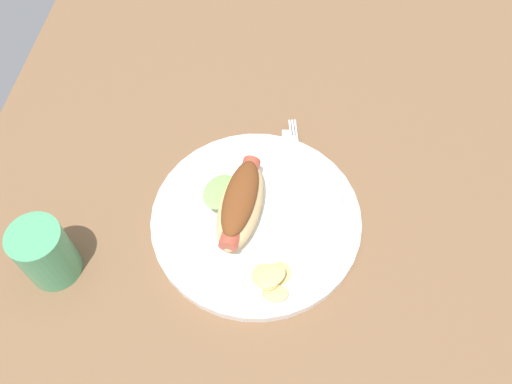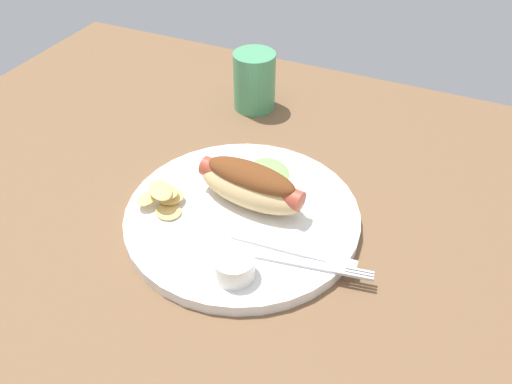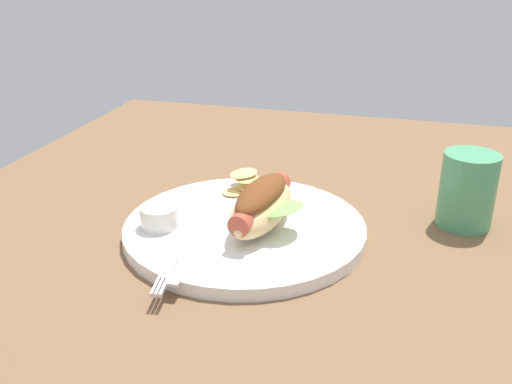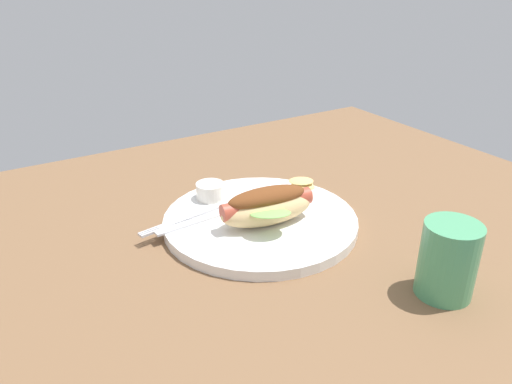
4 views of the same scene
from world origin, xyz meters
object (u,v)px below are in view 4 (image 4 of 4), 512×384
plate (261,222)px  drinking_cup (448,260)px  hot_dog (267,206)px  chips_pile (300,188)px  fork (188,218)px  knife (201,219)px  sauce_ramekin (210,191)px

plate → drinking_cup: size_ratio=3.10×
plate → hot_dog: hot_dog is taller
drinking_cup → chips_pile: bearing=91.3°
plate → chips_pile: chips_pile is taller
fork → knife: same height
plate → fork: size_ratio=1.89×
hot_dog → chips_pile: 11.51cm
fork → plate: bearing=141.1°
sauce_ramekin → drinking_cup: drinking_cup is taller
fork → knife: bearing=125.1°
hot_dog → knife: bearing=-29.7°
hot_dog → sauce_ramekin: (-3.49, 12.12, -1.62)cm
sauce_ramekin → drinking_cup: bearing=-68.7°
knife → plate: bearing=150.1°
sauce_ramekin → drinking_cup: (14.19, -36.42, 1.92)cm
sauce_ramekin → chips_pile: 15.12cm
hot_dog → knife: hot_dog is taller
hot_dog → fork: bearing=-31.4°
sauce_ramekin → drinking_cup: size_ratio=0.48×
sauce_ramekin → fork: bearing=-143.3°
fork → hot_dog: bearing=132.5°
sauce_ramekin → knife: (-4.66, -6.20, -1.17)cm
fork → chips_pile: chips_pile is taller
fork → drinking_cup: (20.40, -31.78, 3.07)cm
plate → hot_dog: 4.25cm
plate → drinking_cup: 28.54cm
plate → knife: knife is taller
hot_dog → chips_pile: hot_dog is taller
hot_dog → knife: size_ratio=1.00×
plate → drinking_cup: (10.45, -26.24, 4.07)cm
drinking_cup → hot_dog: bearing=113.8°
sauce_ramekin → plate: bearing=-69.8°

